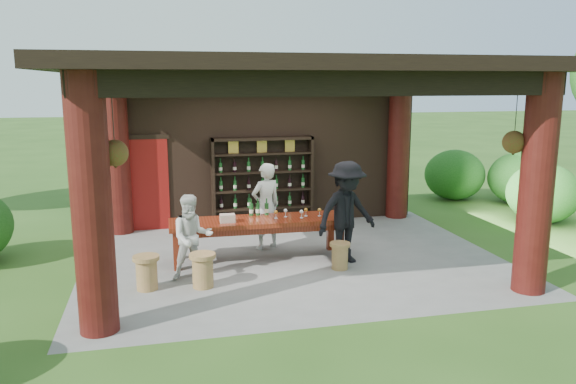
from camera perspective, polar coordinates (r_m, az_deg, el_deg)
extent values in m
plane|color=#2D5119|center=(10.32, 0.51, -6.70)|extent=(90.00, 90.00, 0.00)
cube|color=slate|center=(10.34, 0.51, -6.96)|extent=(7.40, 5.90, 0.10)
cube|color=black|center=(12.60, -2.43, 4.25)|extent=(7.00, 0.18, 3.30)
cube|color=maroon|center=(12.39, -14.21, 0.75)|extent=(0.95, 0.06, 2.00)
cylinder|color=#380C0A|center=(7.35, -19.33, -1.37)|extent=(0.50, 0.50, 3.30)
cylinder|color=#380C0A|center=(9.12, 23.94, 0.63)|extent=(0.50, 0.50, 3.30)
cylinder|color=#380C0A|center=(12.22, -16.95, 3.55)|extent=(0.50, 0.50, 3.30)
cylinder|color=#380C0A|center=(13.36, 11.17, 4.44)|extent=(0.50, 0.50, 3.30)
cube|color=black|center=(7.51, 4.94, 11.00)|extent=(6.70, 0.35, 0.35)
cube|color=black|center=(9.58, -18.42, 10.51)|extent=(0.30, 5.20, 0.30)
cube|color=black|center=(11.00, 16.98, 10.61)|extent=(0.30, 5.20, 0.30)
cube|color=black|center=(9.83, 0.54, 12.53)|extent=(7.50, 6.00, 0.20)
cylinder|color=black|center=(7.39, -17.33, 6.46)|extent=(0.01, 0.01, 0.75)
cone|color=black|center=(7.43, -17.13, 2.97)|extent=(0.32, 0.32, 0.18)
sphere|color=#1E5919|center=(7.42, -17.18, 3.81)|extent=(0.34, 0.34, 0.34)
cylinder|color=black|center=(9.00, 22.13, 6.91)|extent=(0.01, 0.01, 0.75)
cone|color=black|center=(9.04, 21.92, 4.03)|extent=(0.32, 0.32, 0.18)
sphere|color=#1E5919|center=(9.03, 21.97, 4.72)|extent=(0.34, 0.34, 0.34)
cube|color=#591D0C|center=(10.07, -3.09, -2.97)|extent=(3.14, 0.86, 0.08)
cube|color=#591D0C|center=(10.09, -3.08, -3.52)|extent=(2.94, 0.70, 0.12)
cube|color=#591D0C|center=(9.76, -11.23, -5.91)|extent=(0.12, 0.12, 0.67)
cube|color=#591D0C|center=(10.20, 5.28, -4.99)|extent=(0.12, 0.12, 0.67)
cube|color=#591D0C|center=(10.34, -11.30, -4.94)|extent=(0.12, 0.12, 0.67)
cube|color=#591D0C|center=(10.76, 4.31, -4.12)|extent=(0.12, 0.12, 0.67)
cylinder|color=olive|center=(8.94, -8.65, -8.07)|extent=(0.33, 0.33, 0.48)
cylinder|color=olive|center=(8.86, -8.70, -6.41)|extent=(0.41, 0.41, 0.07)
cylinder|color=olive|center=(9.71, 5.29, -6.63)|extent=(0.28, 0.28, 0.41)
cylinder|color=olive|center=(9.65, 5.31, -5.32)|extent=(0.35, 0.35, 0.06)
cylinder|color=olive|center=(9.02, -14.16, -8.14)|extent=(0.32, 0.32, 0.48)
cylinder|color=olive|center=(8.93, -14.24, -6.51)|extent=(0.41, 0.41, 0.06)
imported|color=beige|center=(10.71, -2.27, -1.45)|extent=(0.71, 0.58, 1.66)
imported|color=beige|center=(9.20, -9.73, -4.56)|extent=(0.73, 0.59, 1.40)
imported|color=black|center=(9.88, 5.96, -2.10)|extent=(1.32, 0.99, 1.82)
cube|color=#BF6672|center=(9.86, -6.17, -2.66)|extent=(0.26, 0.18, 0.14)
ellipsoid|color=#194C14|center=(13.97, 24.44, -0.52)|extent=(1.60, 1.60, 1.36)
ellipsoid|color=#194C14|center=(15.90, 16.54, 1.34)|extent=(1.60, 1.60, 1.36)
ellipsoid|color=#194C14|center=(15.89, 22.42, 0.94)|extent=(1.60, 1.60, 1.36)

